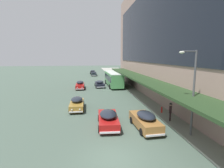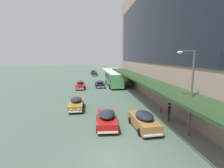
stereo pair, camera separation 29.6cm
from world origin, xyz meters
name	(u,v)px [view 1 (the left image)]	position (x,y,z in m)	size (l,w,h in m)	color
ground	(114,159)	(0.00, 0.00, 0.00)	(240.00, 240.00, 0.00)	#485A4D
transit_bus_kerbside_front	(113,78)	(4.07, 27.86, 1.80)	(3.00, 10.57, 3.13)	#509855
sedan_oncoming_rear	(108,118)	(0.24, 5.39, 0.78)	(2.11, 4.81, 1.59)	#AA1615
sedan_far_back	(80,85)	(-3.21, 25.84, 0.80)	(1.81, 4.78, 1.63)	#AF1614
sedan_lead_mid	(145,120)	(3.55, 4.39, 0.81)	(2.04, 4.84, 1.65)	#A26D36
sedan_trailing_mid	(93,72)	(0.32, 56.23, 0.77)	(2.10, 4.76, 1.56)	black
sedan_oncoming_front	(77,103)	(-3.03, 11.33, 0.76)	(1.79, 4.50, 1.55)	olive
sedan_lead_near	(100,84)	(0.93, 27.31, 0.73)	(2.05, 4.86, 1.46)	black
sedan_second_mid	(94,74)	(0.53, 50.04, 0.73)	(2.06, 4.36, 1.44)	black
pedestrian_at_kerb	(170,111)	(6.56, 5.54, 1.18)	(0.41, 0.55, 1.86)	#2E1C1E
street_lamp	(192,87)	(6.56, 2.22, 4.18)	(1.50, 0.28, 6.94)	#4C4C51
fire_hydrant	(162,110)	(6.83, 8.18, 0.49)	(0.20, 0.40, 0.70)	red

